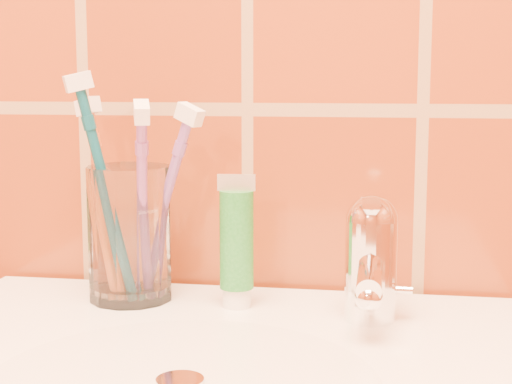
# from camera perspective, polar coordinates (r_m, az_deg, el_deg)

# --- Properties ---
(glass_tumbler) EXTENTS (0.09, 0.09, 0.14)m
(glass_tumbler) POSITION_cam_1_polar(r_m,az_deg,el_deg) (0.81, -9.16, -2.98)
(glass_tumbler) COLOR white
(glass_tumbler) RESTS_ON pedestal_sink
(toothpaste_tube) EXTENTS (0.04, 0.03, 0.13)m
(toothpaste_tube) POSITION_cam_1_polar(r_m,az_deg,el_deg) (0.77, -1.42, -3.91)
(toothpaste_tube) COLOR white
(toothpaste_tube) RESTS_ON pedestal_sink
(faucet) EXTENTS (0.05, 0.11, 0.12)m
(faucet) POSITION_cam_1_polar(r_m,az_deg,el_deg) (0.73, 8.35, -4.52)
(faucet) COLOR white
(faucet) RESTS_ON pedestal_sink
(toothbrush_0) EXTENTS (0.10, 0.16, 0.23)m
(toothbrush_0) POSITION_cam_1_polar(r_m,az_deg,el_deg) (0.77, -8.28, -1.15)
(toothbrush_0) COLOR #81418C
(toothbrush_0) RESTS_ON glass_tumbler
(toothbrush_1) EXTENTS (0.12, 0.11, 0.24)m
(toothbrush_1) POSITION_cam_1_polar(r_m,az_deg,el_deg) (0.78, -10.78, -0.03)
(toothbrush_1) COLOR #0B4B62
(toothbrush_1) RESTS_ON glass_tumbler
(toothbrush_2) EXTENTS (0.11, 0.10, 0.22)m
(toothbrush_2) POSITION_cam_1_polar(r_m,az_deg,el_deg) (0.81, -10.90, -0.65)
(toothbrush_2) COLOR orange
(toothbrush_2) RESTS_ON glass_tumbler
(toothbrush_3) EXTENTS (0.15, 0.13, 0.21)m
(toothbrush_3) POSITION_cam_1_polar(r_m,az_deg,el_deg) (0.79, -6.76, -1.04)
(toothbrush_3) COLOR #794A9E
(toothbrush_3) RESTS_ON glass_tumbler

